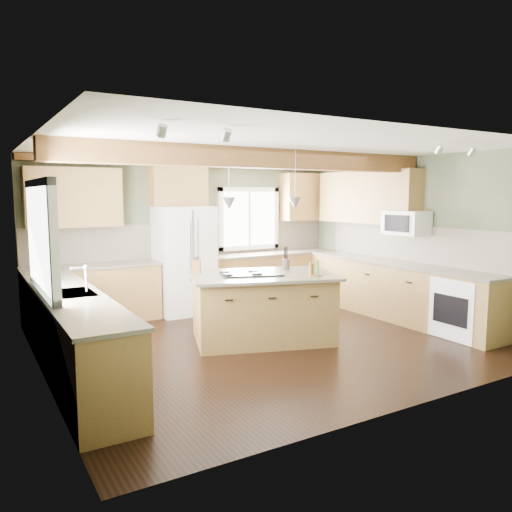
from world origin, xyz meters
TOP-DOWN VIEW (x-y plane):
  - floor at (0.00, 0.00)m, footprint 5.60×5.60m
  - ceiling at (0.00, 0.00)m, footprint 5.60×5.60m
  - wall_back at (0.00, 2.50)m, footprint 5.60×0.00m
  - wall_left at (-2.80, 0.00)m, footprint 0.00×5.00m
  - wall_right at (2.80, 0.00)m, footprint 0.00×5.00m
  - ceiling_beam at (0.00, 0.10)m, footprint 5.55×0.26m
  - soffit_trim at (0.00, 2.40)m, footprint 5.55×0.20m
  - backsplash_back at (0.00, 2.48)m, footprint 5.58×0.03m
  - backsplash_right at (2.78, 0.05)m, footprint 0.03×3.70m
  - base_cab_back_left at (-1.79, 2.20)m, footprint 2.02×0.60m
  - counter_back_left at (-1.79, 2.20)m, footprint 2.06×0.64m
  - base_cab_back_right at (1.49, 2.20)m, footprint 2.62×0.60m
  - counter_back_right at (1.49, 2.20)m, footprint 2.66×0.64m
  - base_cab_left at (-2.50, 0.05)m, footprint 0.60×3.70m
  - counter_left at (-2.50, 0.05)m, footprint 0.64×3.74m
  - base_cab_right at (2.50, 0.05)m, footprint 0.60×3.70m
  - counter_right at (2.50, 0.05)m, footprint 0.64×3.74m
  - upper_cab_back_left at (-1.99, 2.33)m, footprint 1.40×0.35m
  - upper_cab_over_fridge at (-0.30, 2.33)m, footprint 0.96×0.35m
  - upper_cab_right at (2.62, 0.90)m, footprint 0.35×2.20m
  - upper_cab_back_corner at (2.30, 2.33)m, footprint 0.90×0.35m
  - window_left at (-2.78, 0.05)m, footprint 0.04×1.60m
  - window_back at (1.15, 2.48)m, footprint 1.10×0.04m
  - sink at (-2.50, 0.05)m, footprint 0.50×0.65m
  - faucet at (-2.32, 0.05)m, footprint 0.02×0.02m
  - dishwasher at (-2.49, -1.25)m, footprint 0.60×0.60m
  - oven at (2.49, -1.25)m, footprint 0.60×0.72m
  - microwave at (2.58, -0.05)m, footprint 0.40×0.70m
  - pendant_left at (-0.42, 0.24)m, footprint 0.18×0.18m
  - pendant_right at (0.44, -0.04)m, footprint 0.18×0.18m
  - refrigerator at (-0.30, 2.12)m, footprint 0.90×0.74m
  - island at (0.01, 0.10)m, footprint 2.07×1.62m
  - island_top at (0.01, 0.10)m, footprint 2.22×1.78m
  - cooktop at (-0.13, 0.15)m, footprint 0.91×0.75m
  - knife_block at (-0.71, 0.67)m, footprint 0.13×0.13m
  - utensil_crock at (0.55, 0.33)m, footprint 0.14×0.14m
  - bottle_tray at (0.55, -0.36)m, footprint 0.30×0.30m

SIDE VIEW (x-z plane):
  - floor at x=0.00m, z-range 0.00..0.00m
  - dishwasher at x=-2.49m, z-range 0.01..0.85m
  - oven at x=2.49m, z-range 0.01..0.85m
  - base_cab_back_left at x=-1.79m, z-range 0.00..0.88m
  - base_cab_back_right at x=1.49m, z-range 0.00..0.88m
  - base_cab_left at x=-2.50m, z-range 0.00..0.88m
  - base_cab_right at x=2.50m, z-range 0.00..0.88m
  - island at x=0.01m, z-range 0.00..0.88m
  - counter_back_left at x=-1.79m, z-range 0.88..0.92m
  - counter_back_right at x=1.49m, z-range 0.88..0.92m
  - counter_left at x=-2.50m, z-range 0.88..0.92m
  - counter_right at x=2.50m, z-range 0.88..0.92m
  - refrigerator at x=-0.30m, z-range 0.00..1.80m
  - island_top at x=0.01m, z-range 0.88..0.92m
  - sink at x=-2.50m, z-range 0.89..0.92m
  - cooktop at x=-0.13m, z-range 0.92..0.94m
  - utensil_crock at x=0.55m, z-range 0.92..1.07m
  - knife_block at x=-0.71m, z-range 0.92..1.10m
  - bottle_tray at x=0.55m, z-range 0.92..1.12m
  - faucet at x=-2.32m, z-range 0.91..1.19m
  - backsplash_back at x=0.00m, z-range 0.92..1.50m
  - backsplash_right at x=2.78m, z-range 0.92..1.50m
  - wall_back at x=0.00m, z-range -1.50..4.10m
  - wall_left at x=-2.80m, z-range -1.20..3.80m
  - wall_right at x=2.80m, z-range -1.20..3.80m
  - window_back at x=1.15m, z-range 1.05..2.05m
  - window_left at x=-2.78m, z-range 1.02..2.08m
  - microwave at x=2.58m, z-range 1.36..1.74m
  - pendant_left at x=-0.42m, z-range 1.80..1.96m
  - pendant_right at x=0.44m, z-range 1.80..1.96m
  - upper_cab_back_left at x=-1.99m, z-range 1.50..2.40m
  - upper_cab_right at x=2.62m, z-range 1.50..2.40m
  - upper_cab_back_corner at x=2.30m, z-range 1.50..2.40m
  - upper_cab_over_fridge at x=-0.30m, z-range 1.80..2.50m
  - ceiling_beam at x=0.00m, z-range 2.34..2.60m
  - soffit_trim at x=0.00m, z-range 2.49..2.59m
  - ceiling at x=0.00m, z-range 2.60..2.60m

